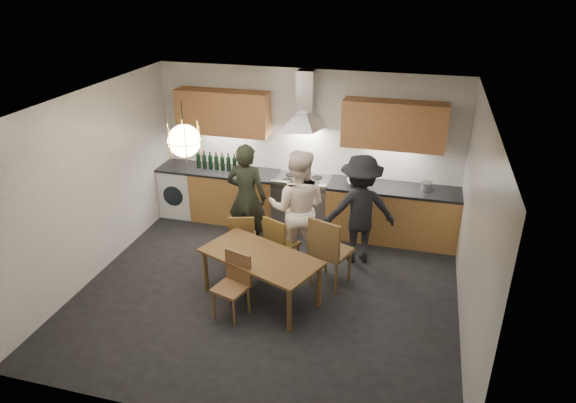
% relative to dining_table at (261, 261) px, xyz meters
% --- Properties ---
extents(ground, '(5.00, 5.00, 0.00)m').
position_rel_dining_table_xyz_m(ground, '(0.04, 0.15, -0.58)').
color(ground, black).
rests_on(ground, ground).
extents(room_shell, '(5.02, 4.52, 2.61)m').
position_rel_dining_table_xyz_m(room_shell, '(0.04, 0.15, 1.13)').
color(room_shell, white).
rests_on(room_shell, ground).
extents(counter_run, '(5.00, 0.62, 0.90)m').
position_rel_dining_table_xyz_m(counter_run, '(0.06, 2.10, -0.13)').
color(counter_run, tan).
rests_on(counter_run, ground).
extents(range_stove, '(0.90, 0.60, 0.92)m').
position_rel_dining_table_xyz_m(range_stove, '(0.04, 2.10, -0.14)').
color(range_stove, silver).
rests_on(range_stove, ground).
extents(wall_fixtures, '(4.30, 0.54, 1.10)m').
position_rel_dining_table_xyz_m(wall_fixtures, '(0.04, 2.22, 1.30)').
color(wall_fixtures, tan).
rests_on(wall_fixtures, ground).
extents(pendant_lamp, '(0.43, 0.43, 0.70)m').
position_rel_dining_table_xyz_m(pendant_lamp, '(-0.96, 0.05, 1.52)').
color(pendant_lamp, black).
rests_on(pendant_lamp, ground).
extents(dining_table, '(1.72, 1.30, 0.65)m').
position_rel_dining_table_xyz_m(dining_table, '(0.00, 0.00, 0.00)').
color(dining_table, brown).
rests_on(dining_table, ground).
extents(chair_back_left, '(0.46, 0.46, 0.81)m').
position_rel_dining_table_xyz_m(chair_back_left, '(-0.52, 0.75, -0.11)').
color(chair_back_left, brown).
rests_on(chair_back_left, ground).
extents(chair_back_mid, '(0.52, 0.52, 0.87)m').
position_rel_dining_table_xyz_m(chair_back_mid, '(0.05, 0.69, -0.08)').
color(chair_back_mid, brown).
rests_on(chair_back_mid, ground).
extents(chair_back_right, '(0.61, 0.61, 1.05)m').
position_rel_dining_table_xyz_m(chair_back_right, '(0.79, 0.50, 0.02)').
color(chair_back_right, brown).
rests_on(chair_back_right, ground).
extents(chair_front, '(0.47, 0.47, 0.84)m').
position_rel_dining_table_xyz_m(chair_front, '(-0.22, -0.38, -0.10)').
color(chair_front, brown).
rests_on(chair_front, ground).
extents(person_left, '(0.62, 0.41, 1.69)m').
position_rel_dining_table_xyz_m(person_left, '(-0.62, 1.27, 0.27)').
color(person_left, black).
rests_on(person_left, ground).
extents(person_mid, '(0.93, 0.76, 1.76)m').
position_rel_dining_table_xyz_m(person_mid, '(0.23, 1.03, 0.30)').
color(person_mid, white).
rests_on(person_mid, ground).
extents(person_right, '(1.22, 0.95, 1.66)m').
position_rel_dining_table_xyz_m(person_right, '(1.09, 1.32, 0.25)').
color(person_right, black).
rests_on(person_right, ground).
extents(mixing_bowl, '(0.39, 0.39, 0.08)m').
position_rel_dining_table_xyz_m(mixing_bowl, '(0.93, 2.05, 0.36)').
color(mixing_bowl, '#B1B1B4').
rests_on(mixing_bowl, counter_run).
extents(stock_pot, '(0.22, 0.22, 0.12)m').
position_rel_dining_table_xyz_m(stock_pot, '(1.99, 2.13, 0.38)').
color(stock_pot, '#ACABAF').
rests_on(stock_pot, counter_run).
extents(wine_bottles, '(0.83, 0.07, 0.31)m').
position_rel_dining_table_xyz_m(wine_bottles, '(-1.39, 2.10, 0.48)').
color(wine_bottles, black).
rests_on(wine_bottles, counter_run).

